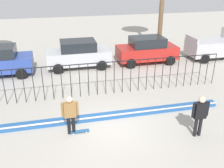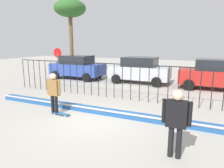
{
  "view_description": "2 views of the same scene",
  "coord_description": "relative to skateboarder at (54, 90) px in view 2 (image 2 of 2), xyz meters",
  "views": [
    {
      "loc": [
        -2.07,
        -9.05,
        6.16
      ],
      "look_at": [
        0.56,
        2.14,
        1.06
      ],
      "focal_mm": 40.68,
      "sensor_mm": 36.0,
      "label": 1
    },
    {
      "loc": [
        3.85,
        -6.43,
        2.9
      ],
      "look_at": [
        0.27,
        1.36,
        1.17
      ],
      "focal_mm": 32.74,
      "sensor_mm": 36.0,
      "label": 2
    }
  ],
  "objects": [
    {
      "name": "stop_sign",
      "position": [
        -5.3,
        6.78,
        0.59
      ],
      "size": [
        0.76,
        0.07,
        2.5
      ],
      "color": "slate",
      "rests_on": "ground"
    },
    {
      "name": "camera_operator",
      "position": [
        4.99,
        -1.33,
        0.05
      ],
      "size": [
        0.72,
        0.27,
        1.79
      ],
      "rotation": [
        0.0,
        0.0,
        2.39
      ],
      "color": "black",
      "rests_on": "ground"
    },
    {
      "name": "ground_plane",
      "position": [
        1.69,
        0.07,
        -1.02
      ],
      "size": [
        60.0,
        60.0,
        0.0
      ],
      "primitive_type": "plane",
      "color": "#ADA89E"
    },
    {
      "name": "parked_car_red",
      "position": [
        6.16,
        7.82,
        -0.05
      ],
      "size": [
        4.3,
        2.12,
        1.9
      ],
      "rotation": [
        0.0,
        0.0,
        -0.07
      ],
      "color": "#B2231E",
      "rests_on": "ground"
    },
    {
      "name": "parked_car_blue",
      "position": [
        -4.0,
        7.56,
        -0.05
      ],
      "size": [
        4.3,
        2.12,
        1.9
      ],
      "rotation": [
        0.0,
        0.0,
        -0.03
      ],
      "color": "#2D479E",
      "rests_on": "ground"
    },
    {
      "name": "palm_tree_short",
      "position": [
        -6.1,
        9.81,
        4.81
      ],
      "size": [
        2.9,
        2.9,
        6.8
      ],
      "color": "brown",
      "rests_on": "ground"
    },
    {
      "name": "bowl_coping_ledge",
      "position": [
        1.69,
        0.82,
        -0.9
      ],
      "size": [
        11.0,
        0.4,
        0.27
      ],
      "color": "#235699",
      "rests_on": "ground"
    },
    {
      "name": "skateboarder",
      "position": [
        0.0,
        0.0,
        0.0
      ],
      "size": [
        0.69,
        0.26,
        1.71
      ],
      "rotation": [
        0.0,
        0.0,
        0.23
      ],
      "color": "black",
      "rests_on": "ground"
    },
    {
      "name": "perimeter_fence",
      "position": [
        1.69,
        3.3,
        0.11
      ],
      "size": [
        14.04,
        0.04,
        1.85
      ],
      "color": "black",
      "rests_on": "ground"
    },
    {
      "name": "skateboard",
      "position": [
        0.33,
        -0.03,
        -0.97
      ],
      "size": [
        0.8,
        0.2,
        0.07
      ],
      "rotation": [
        0.0,
        0.0,
        0.12
      ],
      "color": "#26598C",
      "rests_on": "ground"
    },
    {
      "name": "parked_car_silver",
      "position": [
        1.2,
        7.92,
        -0.05
      ],
      "size": [
        4.3,
        2.12,
        1.9
      ],
      "rotation": [
        0.0,
        0.0,
        0.01
      ],
      "color": "#B7BABF",
      "rests_on": "ground"
    }
  ]
}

